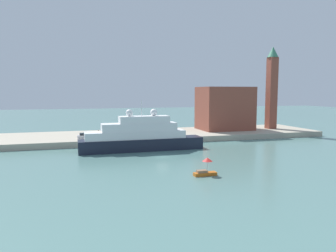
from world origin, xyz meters
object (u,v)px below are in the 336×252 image
at_px(bell_tower, 272,85).
at_px(mooring_bollard, 140,136).
at_px(small_motorboat, 205,169).
at_px(parked_car, 85,136).
at_px(harbor_building, 225,108).
at_px(person_figure, 99,133).
at_px(large_yacht, 140,137).

distance_m(bell_tower, mooring_bollard, 48.24).
distance_m(small_motorboat, parked_car, 42.02).
relative_size(harbor_building, mooring_bollard, 19.74).
bearing_deg(bell_tower, parked_car, -174.67).
distance_m(harbor_building, parked_car, 44.61).
xyz_separation_m(small_motorboat, harbor_building, (25.96, 45.73, 7.14)).
relative_size(small_motorboat, person_figure, 2.10).
xyz_separation_m(harbor_building, parked_car, (-43.53, -7.57, -6.16)).
distance_m(small_motorboat, person_figure, 42.87).
bearing_deg(large_yacht, parked_car, 132.71).
xyz_separation_m(small_motorboat, mooring_bollard, (-3.77, 34.43, 0.79)).
height_order(small_motorboat, mooring_bollard, small_motorboat).
distance_m(small_motorboat, harbor_building, 53.06).
relative_size(large_yacht, small_motorboat, 7.57).
xyz_separation_m(large_yacht, mooring_bollard, (1.85, 9.21, -1.25)).
bearing_deg(harbor_building, person_figure, -172.58).
bearing_deg(parked_car, harbor_building, 9.87).
relative_size(small_motorboat, parked_car, 0.95).
height_order(large_yacht, person_figure, large_yacht).
xyz_separation_m(large_yacht, harbor_building, (31.58, 20.51, 5.10)).
distance_m(large_yacht, harbor_building, 38.00).
bearing_deg(person_figure, small_motorboat, -71.11).
height_order(small_motorboat, person_figure, person_figure).
bearing_deg(harbor_building, parked_car, -170.13).
xyz_separation_m(small_motorboat, bell_tower, (41.55, 43.67, 14.48)).
height_order(bell_tower, mooring_bollard, bell_tower).
height_order(large_yacht, mooring_bollard, large_yacht).
height_order(large_yacht, bell_tower, bell_tower).
bearing_deg(large_yacht, small_motorboat, -77.43).
bearing_deg(harbor_building, large_yacht, -147.00).
xyz_separation_m(large_yacht, person_figure, (-8.25, 15.32, -0.81)).
bearing_deg(person_figure, bell_tower, 3.24).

